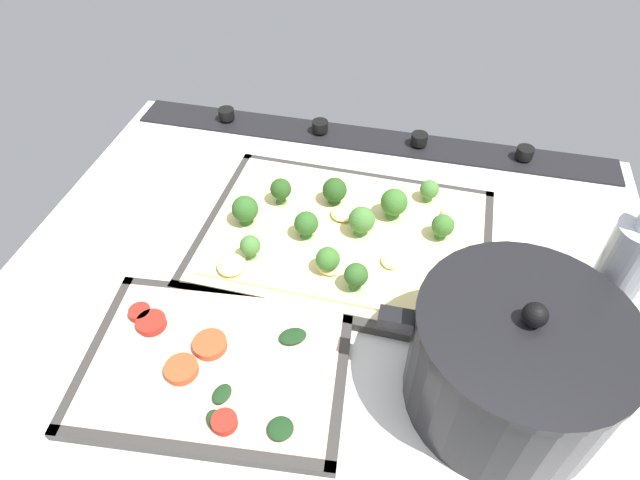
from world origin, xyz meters
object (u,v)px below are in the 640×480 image
object	(u,v)px
veggie_pizza_back	(213,362)
cooking_pot	(513,362)
baking_tray_front	(345,240)
oil_bottle	(613,283)
baking_tray_back	(216,365)
broccoli_pizza	(343,232)

from	to	relation	value
veggie_pizza_back	cooking_pot	world-z (taller)	cooking_pot
baking_tray_front	cooking_pot	xyz separation A→B (cm)	(-21.14, 19.53, 6.33)
baking_tray_front	oil_bottle	world-z (taller)	oil_bottle
baking_tray_back	cooking_pot	bearing A→B (deg)	-173.26
broccoli_pizza	baking_tray_back	xyz separation A→B (cm)	(10.02, 23.24, -1.52)
baking_tray_front	oil_bottle	size ratio (longest dim) A/B	1.77
baking_tray_front	oil_bottle	bearing A→B (deg)	163.87
baking_tray_front	veggie_pizza_back	world-z (taller)	veggie_pizza_back
broccoli_pizza	veggie_pizza_back	xyz separation A→B (cm)	(10.25, 23.31, -0.83)
broccoli_pizza	oil_bottle	distance (cm)	33.60
broccoli_pizza	cooking_pot	size ratio (longest dim) A/B	1.35
oil_bottle	baking_tray_front	bearing A→B (deg)	-16.13
baking_tray_front	oil_bottle	xyz separation A→B (cm)	(-31.13, 9.00, 9.22)
baking_tray_back	baking_tray_front	bearing A→B (deg)	-114.00
baking_tray_front	oil_bottle	distance (cm)	33.69
broccoli_pizza	baking_tray_back	world-z (taller)	broccoli_pizza
veggie_pizza_back	oil_bottle	world-z (taller)	oil_bottle
baking_tray_back	veggie_pizza_back	distance (cm)	0.73
broccoli_pizza	veggie_pizza_back	size ratio (longest dim) A/B	1.30
baking_tray_front	baking_tray_back	world-z (taller)	same
veggie_pizza_back	baking_tray_back	bearing A→B (deg)	-163.74
baking_tray_front	baking_tray_back	size ratio (longest dim) A/B	1.27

